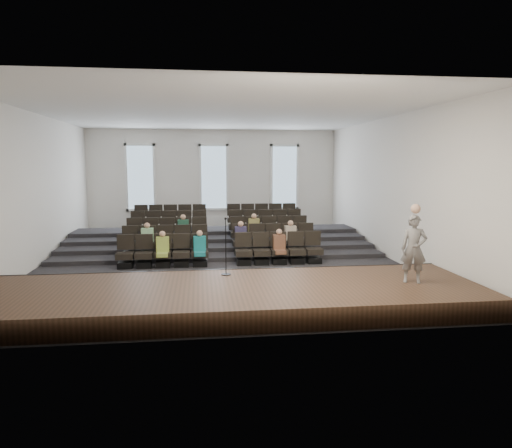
{
  "coord_description": "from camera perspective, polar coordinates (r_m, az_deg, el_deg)",
  "views": [
    {
      "loc": [
        -0.7,
        -15.46,
        3.34
      ],
      "look_at": [
        1.28,
        0.5,
        1.23
      ],
      "focal_mm": 32.0,
      "sensor_mm": 36.0,
      "label": 1
    }
  ],
  "objects": [
    {
      "name": "stage",
      "position": [
        10.84,
        -3.09,
        -9.09
      ],
      "size": [
        11.8,
        3.6,
        0.5
      ],
      "primitive_type": "cube",
      "color": "#422A1C",
      "rests_on": "ground"
    },
    {
      "name": "ceiling",
      "position": [
        15.57,
        -4.57,
        13.62
      ],
      "size": [
        12.0,
        14.0,
        0.02
      ],
      "primitive_type": "cube",
      "color": "white",
      "rests_on": "ground"
    },
    {
      "name": "speaker",
      "position": [
        11.59,
        19.13,
        -2.95
      ],
      "size": [
        0.7,
        0.59,
        1.65
      ],
      "primitive_type": "imported",
      "rotation": [
        0.0,
        0.0,
        -0.38
      ],
      "color": "slate",
      "rests_on": "stage"
    },
    {
      "name": "wall_right",
      "position": [
        16.88,
        16.46,
        4.33
      ],
      "size": [
        0.04,
        14.0,
        5.0
      ],
      "primitive_type": "cube",
      "color": "white",
      "rests_on": "ground"
    },
    {
      "name": "audience",
      "position": [
        16.0,
        -4.46,
        -1.63
      ],
      "size": [
        5.45,
        2.64,
        1.1
      ],
      "color": "#9AB147",
      "rests_on": "seating_rows"
    },
    {
      "name": "wall_back",
      "position": [
        22.51,
        -5.29,
        5.32
      ],
      "size": [
        12.0,
        0.04,
        5.0
      ],
      "primitive_type": "cube",
      "color": "white",
      "rests_on": "ground"
    },
    {
      "name": "wall_left",
      "position": [
        16.37,
        -26.06,
        3.79
      ],
      "size": [
        0.04,
        14.0,
        5.0
      ],
      "primitive_type": "cube",
      "color": "white",
      "rests_on": "ground"
    },
    {
      "name": "risers",
      "position": [
        18.91,
        -4.84,
        -2.11
      ],
      "size": [
        11.8,
        4.8,
        0.6
      ],
      "color": "black",
      "rests_on": "ground"
    },
    {
      "name": "wall_front",
      "position": [
        8.52,
        -2.29,
        1.81
      ],
      "size": [
        12.0,
        0.04,
        5.0
      ],
      "primitive_type": "cube",
      "color": "white",
      "rests_on": "ground"
    },
    {
      "name": "seating_rows",
      "position": [
        17.23,
        -4.64,
        -1.41
      ],
      "size": [
        6.8,
        4.7,
        1.67
      ],
      "color": "black",
      "rests_on": "ground"
    },
    {
      "name": "windows",
      "position": [
        22.44,
        -5.29,
        5.83
      ],
      "size": [
        8.44,
        0.1,
        3.24
      ],
      "color": "white",
      "rests_on": "wall_back"
    },
    {
      "name": "stage_lip",
      "position": [
        12.54,
        -3.66,
        -6.79
      ],
      "size": [
        11.8,
        0.06,
        0.52
      ],
      "primitive_type": "cube",
      "color": "black",
      "rests_on": "ground"
    },
    {
      "name": "mic_stand",
      "position": [
        11.81,
        -3.78,
        -4.23
      ],
      "size": [
        0.25,
        0.25,
        1.5
      ],
      "color": "black",
      "rests_on": "stage"
    },
    {
      "name": "ground",
      "position": [
        15.84,
        -4.38,
        -4.71
      ],
      "size": [
        14.0,
        14.0,
        0.0
      ],
      "primitive_type": "plane",
      "color": "black",
      "rests_on": "ground"
    }
  ]
}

